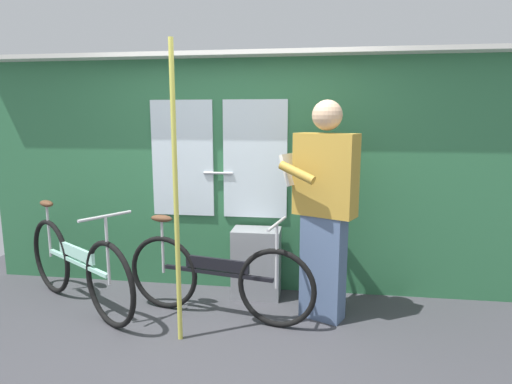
% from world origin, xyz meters
% --- Properties ---
extents(ground_plane, '(6.09, 3.93, 0.04)m').
position_xyz_m(ground_plane, '(0.00, 0.00, -0.02)').
color(ground_plane, '#38383D').
extents(train_door_wall, '(5.09, 0.28, 2.23)m').
position_xyz_m(train_door_wall, '(-0.01, 1.16, 1.17)').
color(train_door_wall, '#2D6B42').
rests_on(train_door_wall, ground_plane).
extents(bicycle_near_door, '(1.65, 0.52, 0.86)m').
position_xyz_m(bicycle_near_door, '(-0.09, 0.48, 0.35)').
color(bicycle_near_door, black).
rests_on(bicycle_near_door, ground_plane).
extents(bicycle_leaning_behind, '(1.50, 1.00, 0.92)m').
position_xyz_m(bicycle_leaning_behind, '(-1.33, 0.49, 0.38)').
color(bicycle_leaning_behind, black).
rests_on(bicycle_leaning_behind, ground_plane).
extents(passenger_reading_newspaper, '(0.64, 0.60, 1.79)m').
position_xyz_m(passenger_reading_newspaper, '(0.78, 0.60, 0.95)').
color(passenger_reading_newspaper, slate).
rests_on(passenger_reading_newspaper, ground_plane).
extents(trash_bin_by_wall, '(0.44, 0.28, 0.65)m').
position_xyz_m(trash_bin_by_wall, '(0.19, 0.94, 0.32)').
color(trash_bin_by_wall, gray).
rests_on(trash_bin_by_wall, ground_plane).
extents(handrail_pole, '(0.04, 0.04, 2.19)m').
position_xyz_m(handrail_pole, '(-0.28, 0.08, 1.10)').
color(handrail_pole, '#C6C14C').
rests_on(handrail_pole, ground_plane).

